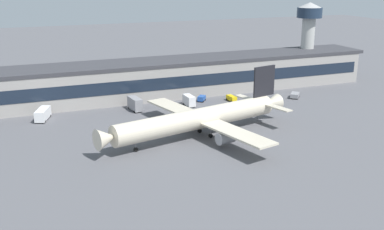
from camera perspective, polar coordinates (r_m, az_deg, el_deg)
ground_plane at (r=119.77m, az=-3.17°, el=-3.67°), size 600.00×600.00×0.00m
terminal_building at (r=163.13m, az=-8.82°, el=4.04°), size 192.76×18.10×12.64m
airliner at (r=124.39m, az=1.03°, el=-0.41°), size 57.69×49.67×16.54m
control_tower at (r=197.06m, az=13.89°, el=9.76°), size 9.93×9.93×30.84m
baggage_tug at (r=160.12m, az=1.18°, el=2.06°), size 3.83×4.05×1.85m
catering_truck at (r=150.21m, az=-6.94°, el=1.42°), size 3.27×7.42×4.15m
follow_me_car at (r=160.70m, az=4.82°, el=2.06°), size 2.23×4.50×1.85m
fuel_truck at (r=146.43m, az=-17.60°, el=0.16°), size 5.54×8.85×3.35m
stair_truck at (r=154.15m, az=-0.37°, el=1.82°), size 2.46×6.00×3.55m
pushback_tractor at (r=168.32m, az=12.35°, el=2.39°), size 5.12×5.32×1.75m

